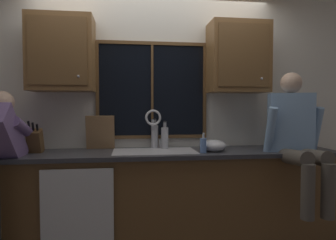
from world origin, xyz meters
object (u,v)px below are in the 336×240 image
at_px(knife_block, 35,141).
at_px(bottle_tall_clear, 155,136).
at_px(soap_dispenser, 203,145).
at_px(cutting_board, 100,132).
at_px(bottle_green_glass, 165,137).
at_px(mixing_bowl, 214,146).
at_px(person_sitting_on_counter, 296,133).

height_order(knife_block, bottle_tall_clear, bottle_tall_clear).
bearing_deg(soap_dispenser, cutting_board, 158.88).
xyz_separation_m(knife_block, bottle_green_glass, (1.23, 0.13, 0.01)).
relative_size(cutting_board, mixing_bowl, 1.47).
xyz_separation_m(cutting_board, bottle_green_glass, (0.65, -0.05, -0.05)).
xyz_separation_m(person_sitting_on_counter, cutting_board, (-1.84, 0.48, -0.01)).
relative_size(soap_dispenser, bottle_green_glass, 0.67).
distance_m(soap_dispenser, bottle_tall_clear, 0.58).
height_order(cutting_board, bottle_tall_clear, cutting_board).
bearing_deg(bottle_green_glass, soap_dispenser, -45.29).
bearing_deg(soap_dispenser, mixing_bowl, 33.41).
bearing_deg(soap_dispenser, knife_block, 172.68).
distance_m(knife_block, bottle_tall_clear, 1.15).
distance_m(knife_block, bottle_green_glass, 1.24).
relative_size(mixing_bowl, bottle_tall_clear, 0.76).
xyz_separation_m(soap_dispenser, bottle_tall_clear, (-0.42, 0.39, 0.06)).
relative_size(soap_dispenser, bottle_tall_clear, 0.62).
relative_size(person_sitting_on_counter, knife_block, 3.92).
xyz_separation_m(person_sitting_on_counter, bottle_green_glass, (-1.18, 0.43, -0.07)).
bearing_deg(cutting_board, person_sitting_on_counter, -14.77).
relative_size(knife_block, mixing_bowl, 1.36).
height_order(bottle_green_glass, bottle_tall_clear, bottle_tall_clear).
relative_size(cutting_board, bottle_tall_clear, 1.12).
xyz_separation_m(mixing_bowl, bottle_green_glass, (-0.45, 0.24, 0.06)).
height_order(cutting_board, soap_dispenser, cutting_board).
bearing_deg(person_sitting_on_counter, bottle_tall_clear, 158.91).
relative_size(cutting_board, bottle_green_glass, 1.22).
height_order(person_sitting_on_counter, cutting_board, person_sitting_on_counter).
relative_size(knife_block, soap_dispenser, 1.69).
distance_m(cutting_board, soap_dispenser, 1.05).
height_order(soap_dispenser, bottle_tall_clear, bottle_tall_clear).
height_order(person_sitting_on_counter, mixing_bowl, person_sitting_on_counter).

